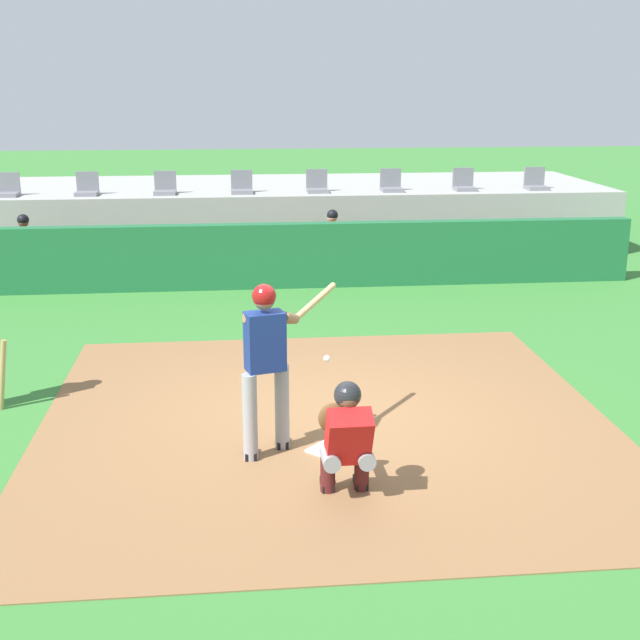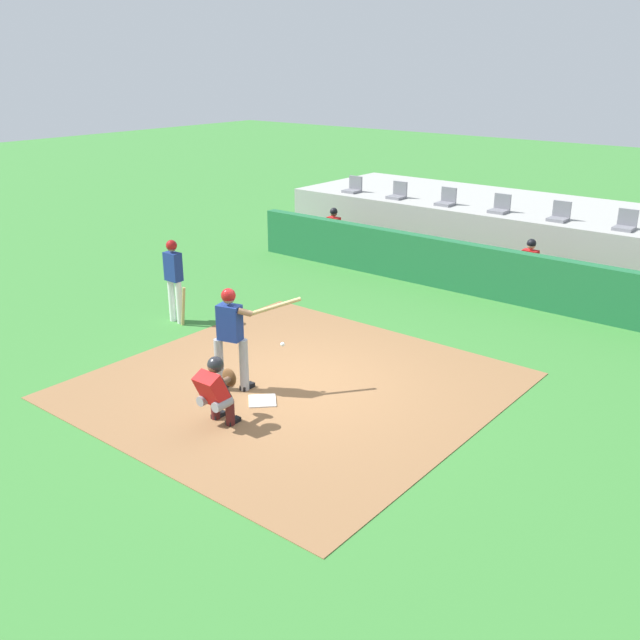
% 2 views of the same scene
% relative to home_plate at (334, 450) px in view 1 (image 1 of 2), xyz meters
% --- Properties ---
extents(ground_plane, '(80.00, 80.00, 0.00)m').
position_rel_home_plate_xyz_m(ground_plane, '(0.00, 0.80, -0.02)').
color(ground_plane, '#387A33').
extents(dirt_infield, '(6.40, 6.40, 0.01)m').
position_rel_home_plate_xyz_m(dirt_infield, '(0.00, 0.80, -0.02)').
color(dirt_infield, olive).
rests_on(dirt_infield, ground).
extents(home_plate, '(0.62, 0.62, 0.02)m').
position_rel_home_plate_xyz_m(home_plate, '(0.00, 0.00, 0.00)').
color(home_plate, white).
rests_on(home_plate, dirt_infield).
extents(batter_at_plate, '(1.06, 1.09, 1.80)m').
position_rel_home_plate_xyz_m(batter_at_plate, '(-0.68, 0.04, 1.01)').
color(batter_at_plate, '#99999E').
rests_on(batter_at_plate, ground).
extents(catcher_crouched, '(0.49, 1.87, 1.13)m').
position_rel_home_plate_xyz_m(catcher_crouched, '(-0.01, -0.96, 0.59)').
color(catcher_crouched, gray).
rests_on(catcher_crouched, ground).
extents(dugout_wall, '(13.00, 0.30, 1.20)m').
position_rel_home_plate_xyz_m(dugout_wall, '(0.00, 7.30, 0.58)').
color(dugout_wall, '#1E6638').
rests_on(dugout_wall, ground).
extents(dugout_bench, '(11.80, 0.44, 0.45)m').
position_rel_home_plate_xyz_m(dugout_bench, '(0.00, 8.30, 0.20)').
color(dugout_bench, olive).
rests_on(dugout_bench, ground).
extents(dugout_player_0, '(0.49, 0.70, 1.30)m').
position_rel_home_plate_xyz_m(dugout_player_0, '(-4.96, 8.14, 0.65)').
color(dugout_player_0, '#939399').
rests_on(dugout_player_0, ground).
extents(dugout_player_1, '(0.49, 0.70, 1.30)m').
position_rel_home_plate_xyz_m(dugout_player_1, '(0.93, 8.14, 0.65)').
color(dugout_player_1, '#939399').
rests_on(dugout_player_1, ground).
extents(stands_platform, '(15.00, 4.40, 1.40)m').
position_rel_home_plate_xyz_m(stands_platform, '(0.00, 11.70, 0.68)').
color(stands_platform, '#9E9E99').
rests_on(stands_platform, ground).
extents(stadium_seat_0, '(0.46, 0.46, 0.48)m').
position_rel_home_plate_xyz_m(stadium_seat_0, '(-5.69, 10.18, 1.51)').
color(stadium_seat_0, slate).
rests_on(stadium_seat_0, stands_platform).
extents(stadium_seat_1, '(0.46, 0.46, 0.48)m').
position_rel_home_plate_xyz_m(stadium_seat_1, '(-4.06, 10.18, 1.51)').
color(stadium_seat_1, slate).
rests_on(stadium_seat_1, stands_platform).
extents(stadium_seat_2, '(0.46, 0.46, 0.48)m').
position_rel_home_plate_xyz_m(stadium_seat_2, '(-2.44, 10.18, 1.51)').
color(stadium_seat_2, slate).
rests_on(stadium_seat_2, stands_platform).
extents(stadium_seat_3, '(0.46, 0.46, 0.48)m').
position_rel_home_plate_xyz_m(stadium_seat_3, '(-0.81, 10.18, 1.51)').
color(stadium_seat_3, slate).
rests_on(stadium_seat_3, stands_platform).
extents(stadium_seat_4, '(0.46, 0.46, 0.48)m').
position_rel_home_plate_xyz_m(stadium_seat_4, '(0.81, 10.18, 1.51)').
color(stadium_seat_4, slate).
rests_on(stadium_seat_4, stands_platform).
extents(stadium_seat_5, '(0.46, 0.46, 0.48)m').
position_rel_home_plate_xyz_m(stadium_seat_5, '(2.44, 10.18, 1.51)').
color(stadium_seat_5, slate).
rests_on(stadium_seat_5, stands_platform).
extents(stadium_seat_6, '(0.46, 0.46, 0.48)m').
position_rel_home_plate_xyz_m(stadium_seat_6, '(4.06, 10.18, 1.51)').
color(stadium_seat_6, slate).
rests_on(stadium_seat_6, stands_platform).
extents(stadium_seat_7, '(0.46, 0.46, 0.48)m').
position_rel_home_plate_xyz_m(stadium_seat_7, '(5.69, 10.18, 1.51)').
color(stadium_seat_7, slate).
rests_on(stadium_seat_7, stands_platform).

